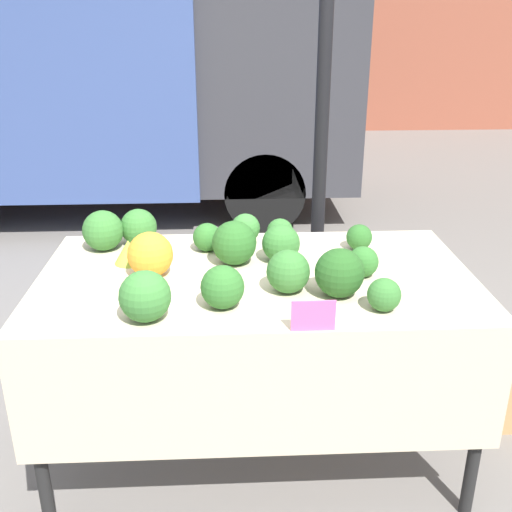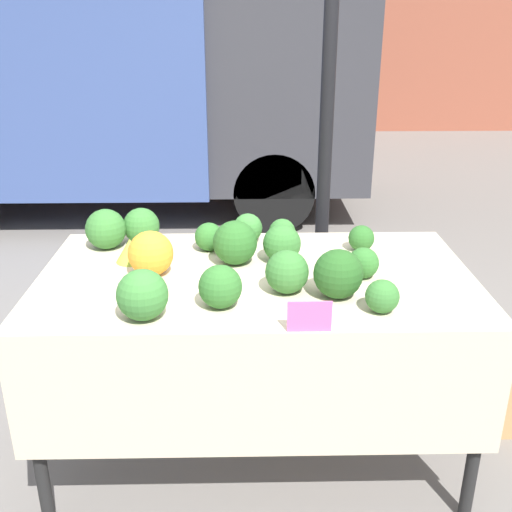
# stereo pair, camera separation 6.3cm
# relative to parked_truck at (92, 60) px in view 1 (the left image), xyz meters

# --- Properties ---
(ground_plane) EXTENTS (40.00, 40.00, 0.00)m
(ground_plane) POSITION_rel_parked_truck_xyz_m (1.38, -3.81, -1.44)
(ground_plane) COLOR slate
(tent_pole) EXTENTS (0.07, 0.07, 2.59)m
(tent_pole) POSITION_rel_parked_truck_xyz_m (1.74, -3.06, -0.14)
(tent_pole) COLOR black
(tent_pole) RESTS_ON ground_plane
(parked_truck) EXTENTS (4.54, 2.08, 2.76)m
(parked_truck) POSITION_rel_parked_truck_xyz_m (0.00, 0.00, 0.00)
(parked_truck) COLOR #384C84
(parked_truck) RESTS_ON ground_plane
(market_table) EXTENTS (1.76, 0.97, 0.87)m
(market_table) POSITION_rel_parked_truck_xyz_m (1.38, -3.88, -0.67)
(market_table) COLOR beige
(market_table) RESTS_ON ground_plane
(orange_cauliflower) EXTENTS (0.18, 0.18, 0.18)m
(orange_cauliflower) POSITION_rel_parked_truck_xyz_m (0.95, -3.80, -0.47)
(orange_cauliflower) COLOR orange
(orange_cauliflower) RESTS_ON market_table
(romanesco_head) EXTENTS (0.13, 0.13, 0.10)m
(romanesco_head) POSITION_rel_parked_truck_xyz_m (0.85, -3.67, -0.51)
(romanesco_head) COLOR #93B238
(romanesco_head) RESTS_ON market_table
(broccoli_head_0) EXTENTS (0.19, 0.19, 0.19)m
(broccoli_head_0) POSITION_rel_parked_truck_xyz_m (1.68, -4.02, -0.47)
(broccoli_head_0) COLOR #23511E
(broccoli_head_0) RESTS_ON market_table
(broccoli_head_1) EXTENTS (0.12, 0.12, 0.12)m
(broccoli_head_1) POSITION_rel_parked_truck_xyz_m (1.50, -3.48, -0.50)
(broccoli_head_1) COLOR #336B2D
(broccoli_head_1) RESTS_ON market_table
(broccoli_head_2) EXTENTS (0.18, 0.18, 0.18)m
(broccoli_head_2) POSITION_rel_parked_truck_xyz_m (0.98, -4.18, -0.47)
(broccoli_head_2) COLOR #387533
(broccoli_head_2) RESTS_ON market_table
(broccoli_head_3) EXTENTS (0.17, 0.17, 0.17)m
(broccoli_head_3) POSITION_rel_parked_truck_xyz_m (1.49, -3.98, -0.48)
(broccoli_head_3) COLOR #336B2D
(broccoli_head_3) RESTS_ON market_table
(broccoli_head_4) EXTENTS (0.12, 0.12, 0.12)m
(broccoli_head_4) POSITION_rel_parked_truck_xyz_m (1.80, -3.85, -0.50)
(broccoli_head_4) COLOR #2D6628
(broccoli_head_4) RESTS_ON market_table
(broccoli_head_5) EXTENTS (0.16, 0.16, 0.16)m
(broccoli_head_5) POSITION_rel_parked_truck_xyz_m (0.86, -3.44, -0.48)
(broccoli_head_5) COLOR #336B2D
(broccoli_head_5) RESTS_ON market_table
(broccoli_head_6) EXTENTS (0.13, 0.13, 0.13)m
(broccoli_head_6) POSITION_rel_parked_truck_xyz_m (1.35, -3.44, -0.50)
(broccoli_head_6) COLOR #387533
(broccoli_head_6) RESTS_ON market_table
(broccoli_head_7) EXTENTS (0.12, 0.12, 0.12)m
(broccoli_head_7) POSITION_rel_parked_truck_xyz_m (1.82, -4.15, -0.50)
(broccoli_head_7) COLOR #336B2D
(broccoli_head_7) RESTS_ON market_table
(broccoli_head_8) EXTENTS (0.16, 0.16, 0.16)m
(broccoli_head_8) POSITION_rel_parked_truck_xyz_m (1.49, -3.68, -0.48)
(broccoli_head_8) COLOR #336B2D
(broccoli_head_8) RESTS_ON market_table
(broccoli_head_9) EXTENTS (0.12, 0.12, 0.12)m
(broccoli_head_9) POSITION_rel_parked_truck_xyz_m (1.85, -3.56, -0.50)
(broccoli_head_9) COLOR #285B23
(broccoli_head_9) RESTS_ON market_table
(broccoli_head_10) EXTENTS (0.19, 0.19, 0.19)m
(broccoli_head_10) POSITION_rel_parked_truck_xyz_m (1.29, -3.69, -0.47)
(broccoli_head_10) COLOR #285B23
(broccoli_head_10) RESTS_ON market_table
(broccoli_head_11) EXTENTS (0.16, 0.16, 0.16)m
(broccoli_head_11) POSITION_rel_parked_truck_xyz_m (1.24, -4.09, -0.48)
(broccoli_head_11) COLOR #2D6628
(broccoli_head_11) RESTS_ON market_table
(broccoli_head_12) EXTENTS (0.18, 0.18, 0.18)m
(broccoli_head_12) POSITION_rel_parked_truck_xyz_m (0.71, -3.51, -0.47)
(broccoli_head_12) COLOR #336B2D
(broccoli_head_12) RESTS_ON market_table
(broccoli_head_13) EXTENTS (0.13, 0.13, 0.13)m
(broccoli_head_13) POSITION_rel_parked_truck_xyz_m (1.17, -3.54, -0.50)
(broccoli_head_13) COLOR #2D6628
(broccoli_head_13) RESTS_ON market_table
(price_sign) EXTENTS (0.15, 0.01, 0.11)m
(price_sign) POSITION_rel_parked_truck_xyz_m (1.54, -4.28, -0.51)
(price_sign) COLOR #F45B9E
(price_sign) RESTS_ON market_table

